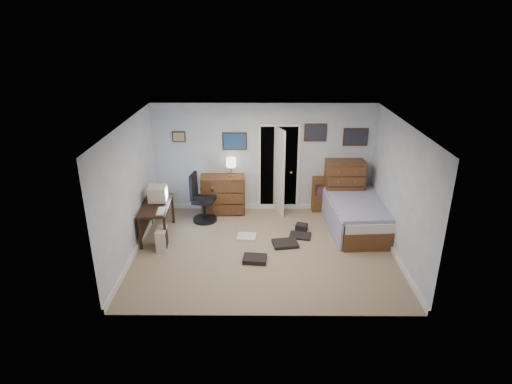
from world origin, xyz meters
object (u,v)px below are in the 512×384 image
at_px(office_chair, 202,203).
at_px(tall_dresser, 344,187).
at_px(computer_desk, 152,212).
at_px(bed, 356,213).
at_px(low_dresser, 223,194).

xyz_separation_m(office_chair, tall_dresser, (3.20, 0.44, 0.20)).
height_order(computer_desk, bed, bed).
relative_size(tall_dresser, bed, 0.57).
xyz_separation_m(computer_desk, office_chair, (0.91, 0.72, -0.11)).
relative_size(computer_desk, low_dresser, 1.25).
bearing_deg(bed, office_chair, 171.20).
distance_m(computer_desk, office_chair, 1.17).
height_order(low_dresser, tall_dresser, tall_dresser).
xyz_separation_m(low_dresser, bed, (2.91, -0.77, -0.11)).
height_order(computer_desk, tall_dresser, tall_dresser).
bearing_deg(tall_dresser, computer_desk, -165.21).
bearing_deg(bed, computer_desk, -178.07).
height_order(office_chair, bed, office_chair).
xyz_separation_m(low_dresser, tall_dresser, (2.76, -0.02, 0.19)).
bearing_deg(tall_dresser, office_chair, -173.12).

